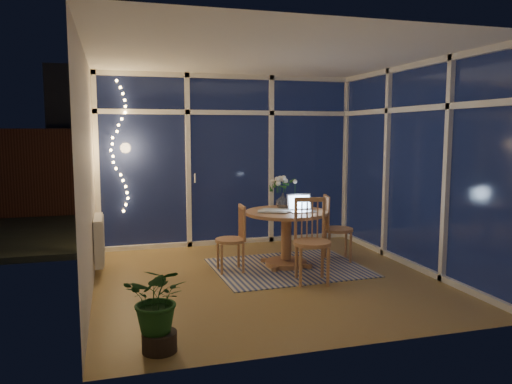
{
  "coord_description": "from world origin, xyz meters",
  "views": [
    {
      "loc": [
        -1.75,
        -5.51,
        1.75
      ],
      "look_at": [
        -0.08,
        0.25,
        1.02
      ],
      "focal_mm": 35.0,
      "sensor_mm": 36.0,
      "label": 1
    }
  ],
  "objects_px": {
    "dining_table": "(286,239)",
    "laptop": "(303,203)",
    "chair_right": "(338,228)",
    "flower_vase": "(283,200)",
    "chair_left": "(230,238)",
    "potted_plant": "(159,305)",
    "chair_front": "(312,241)"
  },
  "relations": [
    {
      "from": "chair_front",
      "to": "potted_plant",
      "type": "xyz_separation_m",
      "value": [
        -1.87,
        -1.36,
        -0.12
      ]
    },
    {
      "from": "dining_table",
      "to": "laptop",
      "type": "xyz_separation_m",
      "value": [
        0.17,
        -0.12,
        0.48
      ]
    },
    {
      "from": "chair_right",
      "to": "laptop",
      "type": "height_order",
      "value": "laptop"
    },
    {
      "from": "dining_table",
      "to": "chair_left",
      "type": "xyz_separation_m",
      "value": [
        -0.76,
        -0.06,
        0.06
      ]
    },
    {
      "from": "chair_right",
      "to": "flower_vase",
      "type": "relative_size",
      "value": 4.33
    },
    {
      "from": "chair_left",
      "to": "potted_plant",
      "type": "distance_m",
      "value": 2.32
    },
    {
      "from": "dining_table",
      "to": "chair_right",
      "type": "height_order",
      "value": "chair_right"
    },
    {
      "from": "chair_left",
      "to": "flower_vase",
      "type": "distance_m",
      "value": 0.94
    },
    {
      "from": "chair_front",
      "to": "laptop",
      "type": "xyz_separation_m",
      "value": [
        0.13,
        0.64,
        0.35
      ]
    },
    {
      "from": "chair_right",
      "to": "chair_front",
      "type": "height_order",
      "value": "chair_front"
    },
    {
      "from": "chair_front",
      "to": "flower_vase",
      "type": "xyz_separation_m",
      "value": [
        -0.01,
        1.0,
        0.33
      ]
    },
    {
      "from": "dining_table",
      "to": "chair_front",
      "type": "bearing_deg",
      "value": -86.59
    },
    {
      "from": "dining_table",
      "to": "potted_plant",
      "type": "bearing_deg",
      "value": -130.69
    },
    {
      "from": "chair_right",
      "to": "laptop",
      "type": "xyz_separation_m",
      "value": [
        -0.59,
        -0.17,
        0.39
      ]
    },
    {
      "from": "dining_table",
      "to": "chair_left",
      "type": "bearing_deg",
      "value": -175.44
    },
    {
      "from": "chair_front",
      "to": "potted_plant",
      "type": "relative_size",
      "value": 1.3
    },
    {
      "from": "laptop",
      "to": "flower_vase",
      "type": "relative_size",
      "value": 1.57
    },
    {
      "from": "dining_table",
      "to": "chair_right",
      "type": "relative_size",
      "value": 1.17
    },
    {
      "from": "chair_left",
      "to": "potted_plant",
      "type": "relative_size",
      "value": 1.12
    },
    {
      "from": "chair_left",
      "to": "laptop",
      "type": "bearing_deg",
      "value": 88.31
    },
    {
      "from": "chair_right",
      "to": "chair_front",
      "type": "bearing_deg",
      "value": 152.48
    },
    {
      "from": "flower_vase",
      "to": "potted_plant",
      "type": "height_order",
      "value": "flower_vase"
    },
    {
      "from": "chair_left",
      "to": "potted_plant",
      "type": "height_order",
      "value": "chair_left"
    },
    {
      "from": "laptop",
      "to": "dining_table",
      "type": "bearing_deg",
      "value": 146.37
    },
    {
      "from": "chair_right",
      "to": "flower_vase",
      "type": "height_order",
      "value": "flower_vase"
    },
    {
      "from": "dining_table",
      "to": "flower_vase",
      "type": "distance_m",
      "value": 0.53
    },
    {
      "from": "chair_right",
      "to": "laptop",
      "type": "bearing_deg",
      "value": 120.05
    },
    {
      "from": "chair_left",
      "to": "potted_plant",
      "type": "bearing_deg",
      "value": -25.48
    },
    {
      "from": "chair_right",
      "to": "flower_vase",
      "type": "bearing_deg",
      "value": 89.21
    },
    {
      "from": "chair_front",
      "to": "flower_vase",
      "type": "distance_m",
      "value": 1.06
    },
    {
      "from": "dining_table",
      "to": "laptop",
      "type": "bearing_deg",
      "value": -34.09
    },
    {
      "from": "laptop",
      "to": "chair_left",
      "type": "bearing_deg",
      "value": 176.93
    }
  ]
}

